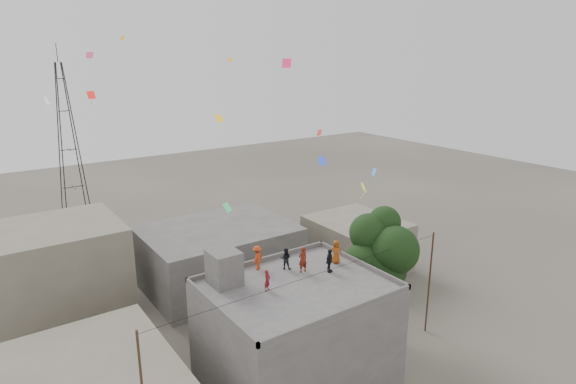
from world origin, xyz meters
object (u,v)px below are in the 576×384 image
at_px(person_dark_adult, 329,261).
at_px(stair_head_box, 224,268).
at_px(tree, 382,253).
at_px(transmission_tower, 68,142).
at_px(person_red_adult, 303,259).

bearing_deg(person_dark_adult, stair_head_box, 131.59).
bearing_deg(stair_head_box, tree, -10.74).
relative_size(tree, person_dark_adult, 6.25).
relative_size(transmission_tower, person_dark_adult, 13.74).
xyz_separation_m(stair_head_box, tree, (10.57, -2.00, -1.00)).
bearing_deg(tree, stair_head_box, 169.26).
relative_size(person_red_adult, person_dark_adult, 1.12).
xyz_separation_m(tree, person_dark_adult, (-4.66, -0.22, 0.73)).
distance_m(tree, person_dark_adult, 4.72).
relative_size(tree, transmission_tower, 0.45).
relative_size(stair_head_box, tree, 0.22).
bearing_deg(tree, transmission_tower, 106.09).
height_order(tree, person_dark_adult, tree).
xyz_separation_m(tree, transmission_tower, (-11.37, 39.40, 2.97)).
bearing_deg(person_dark_adult, person_red_adult, 117.63).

